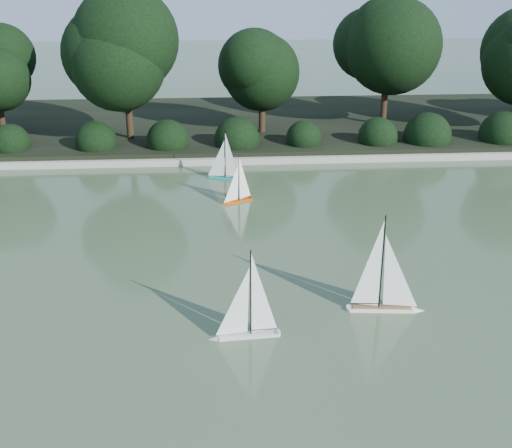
% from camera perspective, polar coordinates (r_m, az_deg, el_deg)
% --- Properties ---
extents(ground, '(80.00, 80.00, 0.00)m').
position_cam_1_polar(ground, '(9.65, -0.17, -10.17)').
color(ground, '#2D4328').
rests_on(ground, ground).
extents(pond_coping, '(40.00, 0.35, 0.18)m').
position_cam_1_polar(pond_coping, '(17.88, -2.09, 5.66)').
color(pond_coping, gray).
rests_on(pond_coping, ground).
extents(far_bank, '(40.00, 8.00, 0.30)m').
position_cam_1_polar(far_bank, '(21.73, -2.46, 8.80)').
color(far_bank, black).
rests_on(far_bank, ground).
extents(tree_line, '(26.31, 3.93, 4.39)m').
position_cam_1_polar(tree_line, '(19.82, 1.24, 14.84)').
color(tree_line, black).
rests_on(tree_line, ground).
extents(shrub_hedge, '(29.10, 1.10, 1.10)m').
position_cam_1_polar(shrub_hedge, '(18.65, -2.20, 7.51)').
color(shrub_hedge, black).
rests_on(shrub_hedge, ground).
extents(sailboat_white_a, '(1.10, 0.26, 1.50)m').
position_cam_1_polar(sailboat_white_a, '(9.58, -1.21, -8.81)').
color(sailboat_white_a, silver).
rests_on(sailboat_white_a, ground).
extents(sailboat_white_b, '(1.27, 0.32, 1.73)m').
position_cam_1_polar(sailboat_white_b, '(10.47, 11.72, -6.23)').
color(sailboat_white_b, white).
rests_on(sailboat_white_b, ground).
extents(sailboat_orange, '(0.82, 0.54, 1.20)m').
position_cam_1_polar(sailboat_orange, '(14.88, -1.82, 2.62)').
color(sailboat_orange, '#D14300').
rests_on(sailboat_orange, ground).
extents(sailboat_teal, '(0.98, 0.46, 1.36)m').
position_cam_1_polar(sailboat_teal, '(16.57, -3.10, 4.75)').
color(sailboat_teal, '#138B80').
rests_on(sailboat_teal, ground).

